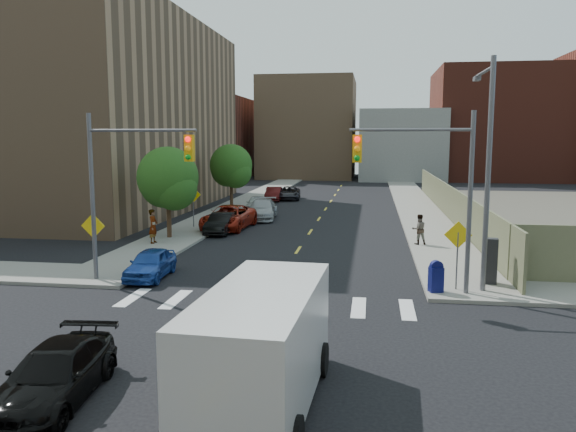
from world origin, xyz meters
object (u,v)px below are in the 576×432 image
(parked_car_white, at_px, (257,204))
(pedestrian_east, at_px, (419,229))
(black_sedan, at_px, (54,375))
(cargo_van, at_px, (263,342))
(pedestrian_west, at_px, (153,226))
(parked_car_red, at_px, (228,217))
(mailbox, at_px, (436,277))
(payphone, at_px, (490,261))
(parked_car_silver, at_px, (262,209))
(parked_car_black, at_px, (222,223))
(parked_car_blue, at_px, (151,264))
(parked_car_grey, at_px, (289,193))
(parked_car_maroon, at_px, (274,194))

(parked_car_white, distance_m, pedestrian_east, 18.17)
(parked_car_white, relative_size, pedestrian_east, 2.28)
(black_sedan, bearing_deg, cargo_van, 3.16)
(parked_car_white, xyz_separation_m, pedestrian_west, (-2.70, -15.47, 0.45))
(parked_car_red, xyz_separation_m, cargo_van, (7.02, -23.90, 0.64))
(mailbox, distance_m, pedestrian_west, 16.65)
(black_sedan, height_order, payphone, payphone)
(parked_car_red, xyz_separation_m, pedestrian_west, (-2.70, -6.28, 0.32))
(parked_car_silver, height_order, payphone, payphone)
(parked_car_white, distance_m, mailbox, 26.34)
(parked_car_black, xyz_separation_m, pedestrian_west, (-2.70, -4.57, 0.46))
(parked_car_white, bearing_deg, parked_car_black, -92.73)
(black_sedan, distance_m, cargo_van, 4.84)
(parked_car_blue, bearing_deg, parked_car_silver, 82.64)
(black_sedan, xyz_separation_m, cargo_van, (4.72, 0.69, 0.79))
(black_sedan, bearing_deg, pedestrian_west, 100.12)
(parked_car_grey, bearing_deg, parked_car_blue, -97.44)
(parked_car_silver, xyz_separation_m, cargo_van, (5.72, -28.81, 0.68))
(parked_car_blue, bearing_deg, parked_car_black, 86.72)
(payphone, relative_size, pedestrian_west, 0.97)
(pedestrian_east, bearing_deg, parked_car_red, -31.99)
(cargo_van, xyz_separation_m, pedestrian_east, (4.99, 19.46, -0.43))
(parked_car_maroon, height_order, parked_car_grey, parked_car_maroon)
(parked_car_blue, xyz_separation_m, parked_car_silver, (1.30, 18.22, 0.11))
(parked_car_silver, height_order, black_sedan, parked_car_silver)
(parked_car_red, bearing_deg, payphone, -37.58)
(pedestrian_east, bearing_deg, mailbox, 77.52)
(parked_car_white, relative_size, pedestrian_west, 2.00)
(pedestrian_east, bearing_deg, cargo_van, 63.93)
(parked_car_white, bearing_deg, pedestrian_east, -51.36)
(parked_car_black, distance_m, black_sedan, 23.00)
(parked_car_grey, xyz_separation_m, cargo_van, (5.72, -42.58, 0.79))
(parked_car_maroon, height_order, mailbox, mailbox)
(parked_car_black, relative_size, pedestrian_east, 2.34)
(parked_car_silver, bearing_deg, cargo_van, -84.10)
(parked_car_grey, distance_m, black_sedan, 43.28)
(parked_car_black, distance_m, parked_car_maroon, 19.02)
(parked_car_white, xyz_separation_m, parked_car_grey, (1.30, 9.48, -0.02))
(parked_car_grey, bearing_deg, parked_car_black, -98.76)
(parked_car_blue, distance_m, parked_car_silver, 18.27)
(parked_car_white, distance_m, pedestrian_west, 15.71)
(parked_car_white, relative_size, parked_car_grey, 0.84)
(parked_car_red, bearing_deg, parked_car_black, -85.75)
(parked_car_silver, bearing_deg, parked_car_blue, -99.41)
(black_sedan, bearing_deg, pedestrian_east, 59.13)
(parked_car_maroon, relative_size, cargo_van, 0.67)
(parked_car_black, bearing_deg, pedestrian_east, -12.50)
(parked_car_grey, height_order, black_sedan, parked_car_grey)
(parked_car_blue, distance_m, parked_car_grey, 32.02)
(parked_car_blue, relative_size, parked_car_maroon, 0.92)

